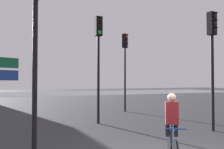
{
  "coord_description": "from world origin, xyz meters",
  "views": [
    {
      "loc": [
        -3.88,
        -4.44,
        1.89
      ],
      "look_at": [
        0.5,
        5.0,
        2.2
      ],
      "focal_mm": 40.0,
      "sensor_mm": 36.0,
      "label": 1
    }
  ],
  "objects": [
    {
      "name": "water_strip",
      "position": [
        0.0,
        36.37,
        0.0
      ],
      "size": [
        80.0,
        16.0,
        0.01
      ],
      "primitive_type": "cube",
      "color": "slate",
      "rests_on": "ground"
    },
    {
      "name": "traffic_light_center",
      "position": [
        0.34,
        6.14,
        3.38
      ],
      "size": [
        0.34,
        0.36,
        4.9
      ],
      "rotation": [
        0.0,
        0.0,
        3.22
      ],
      "color": "black",
      "rests_on": "ground"
    },
    {
      "name": "traffic_light_far_right",
      "position": [
        3.6,
        9.7,
        3.43
      ],
      "size": [
        0.4,
        0.42,
        4.98
      ],
      "rotation": [
        0.0,
        0.0,
        3.66
      ],
      "color": "black",
      "rests_on": "ground"
    },
    {
      "name": "cyclist",
      "position": [
        -0.09,
        0.35,
        0.82
      ],
      "size": [
        0.91,
        1.49,
        1.62
      ],
      "rotation": [
        0.0,
        0.0,
        2.61
      ],
      "color": "black",
      "rests_on": "ground"
    },
    {
      "name": "traffic_light_near_left",
      "position": [
        -3.05,
        1.72,
        3.33
      ],
      "size": [
        0.39,
        0.4,
        4.82
      ],
      "rotation": [
        0.0,
        0.0,
        3.51
      ],
      "color": "black",
      "rests_on": "ground"
    },
    {
      "name": "traffic_light_near_right",
      "position": [
        3.73,
        2.68,
        3.2
      ],
      "size": [
        0.34,
        0.36,
        4.62
      ],
      "rotation": [
        0.0,
        0.0,
        3.24
      ],
      "color": "black",
      "rests_on": "ground"
    }
  ]
}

